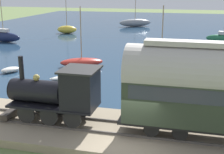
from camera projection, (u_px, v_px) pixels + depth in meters
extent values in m
plane|color=#607542|center=(131.00, 150.00, 15.11)|extent=(200.00, 200.00, 0.00)
cube|color=navy|center=(177.00, 31.00, 56.30)|extent=(80.00, 80.00, 0.01)
cube|color=gray|center=(136.00, 134.00, 16.23)|extent=(5.28, 56.00, 0.42)
cube|color=#4C4742|center=(133.00, 136.00, 15.47)|extent=(0.07, 54.88, 0.12)
cube|color=#4C4742|center=(138.00, 124.00, 16.84)|extent=(0.07, 54.88, 0.12)
cylinder|color=black|center=(72.00, 119.00, 16.06)|extent=(0.12, 1.01, 1.01)
cylinder|color=black|center=(82.00, 109.00, 17.44)|extent=(0.12, 1.01, 1.01)
cylinder|color=black|center=(49.00, 116.00, 16.37)|extent=(0.12, 1.01, 1.01)
cylinder|color=black|center=(60.00, 106.00, 17.74)|extent=(0.12, 1.01, 1.01)
cylinder|color=black|center=(26.00, 114.00, 16.68)|extent=(0.12, 1.01, 1.01)
cylinder|color=black|center=(39.00, 104.00, 18.05)|extent=(0.12, 1.01, 1.01)
cube|color=black|center=(54.00, 104.00, 16.94)|extent=(1.98, 4.76, 0.12)
cylinder|color=black|center=(37.00, 91.00, 16.97)|extent=(1.24, 2.86, 1.24)
cylinder|color=black|center=(13.00, 89.00, 17.32)|extent=(1.18, 0.08, 1.18)
cylinder|color=black|center=(21.00, 68.00, 16.83)|extent=(0.26, 0.26, 1.27)
sphere|color=tan|center=(36.00, 78.00, 16.76)|extent=(0.36, 0.36, 0.36)
cube|color=black|center=(81.00, 88.00, 16.29)|extent=(1.88, 1.67, 1.94)
cube|color=#282828|center=(80.00, 69.00, 16.01)|extent=(2.08, 1.91, 0.10)
cube|color=#2D2823|center=(12.00, 112.00, 17.76)|extent=(1.78, 0.44, 0.32)
cylinder|color=black|center=(180.00, 133.00, 14.82)|extent=(0.12, 0.76, 0.76)
cylinder|color=black|center=(181.00, 120.00, 16.20)|extent=(0.12, 0.76, 0.76)
cylinder|color=black|center=(151.00, 130.00, 15.14)|extent=(0.12, 0.76, 0.76)
cylinder|color=black|center=(155.00, 118.00, 16.52)|extent=(0.12, 0.76, 0.76)
ellipsoid|color=brown|center=(161.00, 66.00, 28.06)|extent=(3.38, 4.17, 1.45)
cylinder|color=#9E8460|center=(162.00, 32.00, 27.21)|extent=(0.10, 0.10, 4.63)
cube|color=silver|center=(161.00, 56.00, 27.79)|extent=(1.46, 1.51, 0.45)
ellipsoid|color=gold|center=(67.00, 29.00, 52.82)|extent=(2.23, 3.51, 1.30)
cylinder|color=#9E8460|center=(66.00, 11.00, 51.96)|extent=(0.10, 0.10, 4.93)
ellipsoid|color=#236B42|center=(223.00, 39.00, 43.37)|extent=(2.36, 4.88, 1.22)
cube|color=silver|center=(224.00, 33.00, 43.14)|extent=(1.05, 1.56, 0.45)
ellipsoid|color=gray|center=(135.00, 23.00, 61.85)|extent=(4.33, 6.51, 1.50)
cylinder|color=#9E8460|center=(135.00, 7.00, 61.00)|extent=(0.10, 0.10, 4.60)
ellipsoid|color=#B72D23|center=(82.00, 62.00, 30.85)|extent=(3.19, 4.51, 0.83)
cylinder|color=#9E8460|center=(81.00, 33.00, 30.03)|extent=(0.10, 0.10, 5.01)
ellipsoid|color=#192347|center=(4.00, 37.00, 44.61)|extent=(1.99, 5.74, 1.41)
cylinder|color=#9E8460|center=(2.00, 15.00, 43.73)|extent=(0.10, 0.10, 4.89)
cube|color=silver|center=(3.00, 30.00, 44.35)|extent=(0.94, 1.77, 0.45)
ellipsoid|color=silver|center=(63.00, 78.00, 26.40)|extent=(1.85, 2.37, 0.32)
ellipsoid|color=silver|center=(173.00, 99.00, 21.26)|extent=(0.82, 2.51, 0.45)
ellipsoid|color=silver|center=(11.00, 70.00, 28.70)|extent=(2.02, 1.80, 0.50)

